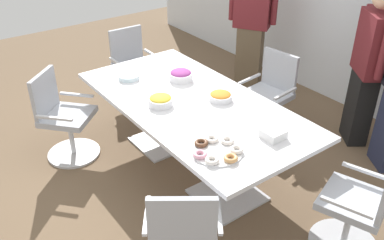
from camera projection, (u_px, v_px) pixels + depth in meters
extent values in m
cube|color=brown|center=(192.00, 167.00, 4.28)|extent=(10.00, 10.00, 0.01)
cube|color=silver|center=(192.00, 103.00, 3.91)|extent=(2.40, 1.20, 0.04)
cube|color=silver|center=(162.00, 141.00, 4.66)|extent=(0.56, 0.56, 0.02)
cylinder|color=silver|center=(161.00, 113.00, 4.47)|extent=(0.09, 0.09, 0.69)
cube|color=silver|center=(227.00, 195.00, 3.89)|extent=(0.56, 0.56, 0.02)
cylinder|color=silver|center=(229.00, 163.00, 3.71)|extent=(0.09, 0.09, 0.69)
cylinder|color=silver|center=(348.00, 224.00, 3.28)|extent=(0.05, 0.05, 0.41)
cube|color=#ADB2BC|center=(354.00, 201.00, 3.16)|extent=(0.58, 0.58, 0.06)
cube|color=silver|center=(346.00, 207.00, 2.92)|extent=(0.36, 0.15, 0.02)
cube|color=silver|center=(366.00, 172.00, 3.27)|extent=(0.36, 0.15, 0.02)
cylinder|color=silver|center=(262.00, 130.00, 4.85)|extent=(0.60, 0.60, 0.02)
cylinder|color=silver|center=(264.00, 114.00, 4.74)|extent=(0.05, 0.05, 0.41)
cube|color=#ADB2BC|center=(266.00, 96.00, 4.62)|extent=(0.51, 0.51, 0.06)
cube|color=#ADB2BC|center=(280.00, 70.00, 4.63)|extent=(0.44, 0.09, 0.42)
cube|color=silver|center=(285.00, 93.00, 4.41)|extent=(0.07, 0.37, 0.02)
cube|color=silver|center=(249.00, 79.00, 4.72)|extent=(0.07, 0.37, 0.02)
cylinder|color=silver|center=(138.00, 99.00, 5.52)|extent=(0.55, 0.55, 0.02)
cylinder|color=silver|center=(137.00, 84.00, 5.41)|extent=(0.05, 0.05, 0.41)
cube|color=#ADB2BC|center=(135.00, 67.00, 5.29)|extent=(0.47, 0.47, 0.06)
cube|color=#ADB2BC|center=(126.00, 44.00, 5.32)|extent=(0.05, 0.44, 0.42)
cube|color=silver|center=(152.00, 54.00, 5.35)|extent=(0.37, 0.04, 0.02)
cube|color=silver|center=(117.00, 63.00, 5.11)|extent=(0.37, 0.04, 0.02)
cylinder|color=silver|center=(74.00, 153.00, 4.47)|extent=(0.76, 0.76, 0.02)
cylinder|color=silver|center=(71.00, 136.00, 4.36)|extent=(0.05, 0.05, 0.41)
cube|color=#ADB2BC|center=(68.00, 116.00, 4.24)|extent=(0.65, 0.65, 0.06)
cube|color=#ADB2BC|center=(44.00, 93.00, 4.15)|extent=(0.32, 0.35, 0.42)
cube|color=silver|center=(77.00, 95.00, 4.38)|extent=(0.29, 0.27, 0.02)
cube|color=silver|center=(54.00, 118.00, 3.97)|extent=(0.29, 0.27, 0.02)
cube|color=#ADB2BC|center=(183.00, 228.00, 2.92)|extent=(0.64, 0.64, 0.06)
cube|color=#ADB2BC|center=(182.00, 224.00, 2.62)|extent=(0.29, 0.38, 0.42)
cube|color=silver|center=(147.00, 215.00, 2.86)|extent=(0.32, 0.24, 0.02)
cube|color=silver|center=(219.00, 215.00, 2.86)|extent=(0.32, 0.24, 0.02)
cube|color=brown|center=(249.00, 59.00, 5.57)|extent=(0.38, 0.34, 0.87)
cube|color=maroon|center=(253.00, 0.00, 5.17)|extent=(0.49, 0.42, 0.69)
cube|color=black|center=(359.00, 107.00, 4.52)|extent=(0.38, 0.35, 0.80)
cube|color=maroon|center=(374.00, 44.00, 4.16)|extent=(0.48, 0.44, 0.63)
cylinder|color=maroon|center=(384.00, 51.00, 3.92)|extent=(0.11, 0.11, 0.57)
cylinder|color=maroon|center=(365.00, 32.00, 4.37)|extent=(0.11, 0.11, 0.57)
cylinder|color=white|center=(161.00, 102.00, 3.82)|extent=(0.23, 0.23, 0.07)
ellipsoid|color=yellow|center=(160.00, 98.00, 3.80)|extent=(0.20, 0.20, 0.06)
cylinder|color=white|center=(181.00, 76.00, 4.28)|extent=(0.24, 0.24, 0.08)
ellipsoid|color=#9E3D8E|center=(181.00, 73.00, 4.26)|extent=(0.21, 0.21, 0.07)
cylinder|color=white|center=(220.00, 97.00, 3.91)|extent=(0.22, 0.22, 0.06)
ellipsoid|color=orange|center=(221.00, 95.00, 3.89)|extent=(0.19, 0.19, 0.05)
cylinder|color=white|center=(217.00, 152.00, 3.19)|extent=(0.39, 0.39, 0.01)
torus|color=tan|center=(231.00, 158.00, 3.08)|extent=(0.11, 0.11, 0.03)
torus|color=white|center=(237.00, 150.00, 3.18)|extent=(0.11, 0.11, 0.03)
torus|color=white|center=(227.00, 141.00, 3.28)|extent=(0.11, 0.11, 0.03)
torus|color=white|center=(212.00, 139.00, 3.30)|extent=(0.11, 0.11, 0.03)
torus|color=brown|center=(201.00, 143.00, 3.25)|extent=(0.11, 0.11, 0.03)
torus|color=pink|center=(200.00, 154.00, 3.12)|extent=(0.11, 0.11, 0.03)
torus|color=white|center=(212.00, 160.00, 3.06)|extent=(0.11, 0.11, 0.03)
cylinder|color=white|center=(129.00, 79.00, 4.31)|extent=(0.21, 0.21, 0.01)
cylinder|color=silver|center=(129.00, 78.00, 4.31)|extent=(0.21, 0.21, 0.01)
cylinder|color=white|center=(129.00, 78.00, 4.31)|extent=(0.21, 0.21, 0.01)
cylinder|color=silver|center=(129.00, 77.00, 4.30)|extent=(0.21, 0.21, 0.01)
cylinder|color=white|center=(129.00, 77.00, 4.30)|extent=(0.21, 0.21, 0.01)
cylinder|color=silver|center=(129.00, 76.00, 4.30)|extent=(0.21, 0.21, 0.01)
cylinder|color=white|center=(129.00, 76.00, 4.29)|extent=(0.21, 0.21, 0.01)
cylinder|color=silver|center=(129.00, 75.00, 4.29)|extent=(0.21, 0.21, 0.01)
cube|color=white|center=(273.00, 134.00, 3.35)|extent=(0.17, 0.17, 0.07)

